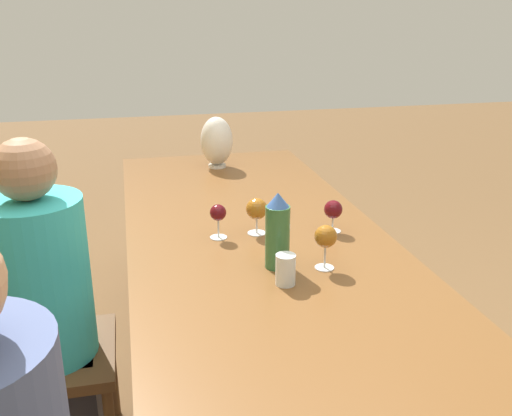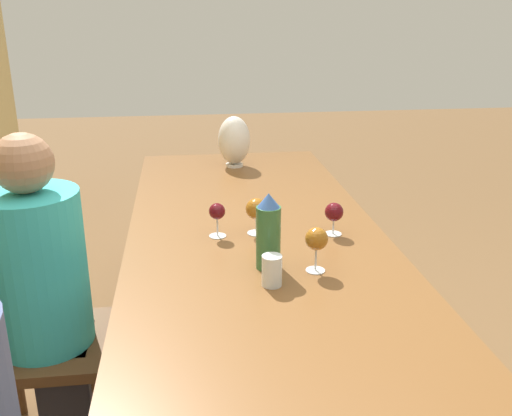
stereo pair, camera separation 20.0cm
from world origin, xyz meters
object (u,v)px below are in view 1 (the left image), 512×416
Objects in this scene: wine_glass_1 at (333,210)px; wine_glass_3 at (258,209)px; water_bottle at (277,232)px; wine_glass_2 at (326,237)px; person_far at (47,301)px; vase at (217,141)px; chair_far at (29,349)px; wine_glass_0 at (218,214)px; water_tumbler at (286,270)px.

wine_glass_3 is at bearing 80.92° from wine_glass_1.
water_bottle is at bearing 178.68° from wine_glass_3.
water_bottle is 0.16m from wine_glass_2.
wine_glass_2 is 0.13× the size of person_far.
vase reaches higher than wine_glass_3.
chair_far is at bearing 81.38° from water_bottle.
wine_glass_0 is at bearing 41.52° from wine_glass_2.
wine_glass_2 reaches higher than chair_far.
water_bottle is 1.84× the size of wine_glass_3.
wine_glass_0 is 0.67m from person_far.
water_tumbler is 0.44m from wine_glass_3.
water_tumbler is 0.49m from wine_glass_1.
wine_glass_2 reaches higher than water_tumbler.
person_far reaches higher than water_tumbler.
wine_glass_2 is 0.38m from wine_glass_3.
water_bottle is at bearing -98.62° from chair_far.
wine_glass_3 is at bearing -1.32° from water_bottle.
wine_glass_2 is 1.08m from chair_far.
wine_glass_1 is at bearing -94.68° from wine_glass_0.
water_tumbler is at bearing 178.04° from water_bottle.
person_far is at bearing 79.23° from wine_glass_2.
person_far reaches higher than wine_glass_1.
water_bottle is 0.95× the size of vase.
vase is 1.07m from wine_glass_1.
vase is at bearing 15.51° from wine_glass_1.
person_far is at bearing 105.21° from wine_glass_0.
wine_glass_0 is 0.15m from wine_glass_3.
wine_glass_2 is (-0.34, -0.30, 0.02)m from wine_glass_0.
water_bottle is 1.71× the size of wine_glass_2.
wine_glass_2 is (-0.05, -0.15, -0.02)m from water_bottle.
wine_glass_3 reaches higher than chair_far.
water_tumbler is 0.19m from wine_glass_2.
vase reaches higher than wine_glass_0.
wine_glass_2 is 0.96m from person_far.
wine_glass_3 is at bearing -77.04° from person_far.
vase is at bearing -0.44° from water_bottle.
wine_glass_1 is at bearing -164.49° from vase.
wine_glass_1 is 0.34m from wine_glass_2.
water_tumbler is 0.94m from chair_far.
person_far is (0.26, 0.76, -0.15)m from water_tumbler.
wine_glass_2 is at bearing -99.94° from chair_far.
wine_glass_1 is at bearing -48.78° from water_bottle.
wine_glass_0 is at bearing -74.79° from person_far.
water_tumbler is 0.08× the size of person_far.
wine_glass_0 reaches higher than chair_far.
wine_glass_2 is 1.08× the size of wine_glass_3.
person_far reaches higher than wine_glass_3.
wine_glass_1 reaches higher than chair_far.
wine_glass_3 is at bearing -78.21° from chair_far.
chair_far is 0.19m from person_far.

